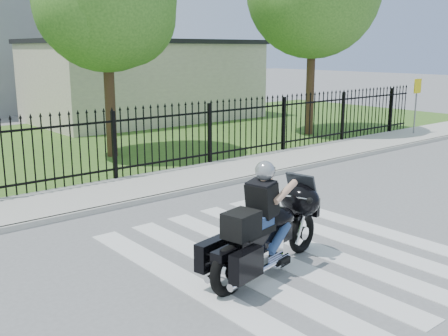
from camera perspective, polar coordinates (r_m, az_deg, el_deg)
ground at (r=8.82m, az=7.38°, el=-9.08°), size 120.00×120.00×0.00m
crosswalk at (r=8.82m, az=7.38°, el=-9.04°), size 5.00×5.50×0.01m
sidewalk at (r=12.56m, az=-9.52°, el=-2.19°), size 40.00×2.00×0.12m
curb at (r=11.73m, az=-7.04°, el=-3.18°), size 40.00×0.12×0.12m
grass_strip at (r=18.83m, az=-20.36°, el=2.03°), size 40.00×12.00×0.02m
iron_fence at (r=13.23m, az=-11.84°, el=2.22°), size 26.00×0.04×1.80m
tree_mid at (r=16.43m, az=-12.81°, el=17.38°), size 4.20×4.20×6.78m
building_low at (r=25.22m, az=-8.58°, el=9.22°), size 10.00×6.00×3.50m
building_low_roof at (r=25.17m, az=-8.72°, el=13.42°), size 10.20×6.20×0.20m
motorcycle_rider at (r=7.78m, az=4.59°, el=-6.39°), size 2.63×1.21×1.76m
traffic_sign at (r=21.25m, az=20.25°, el=7.51°), size 0.45×0.06×2.07m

